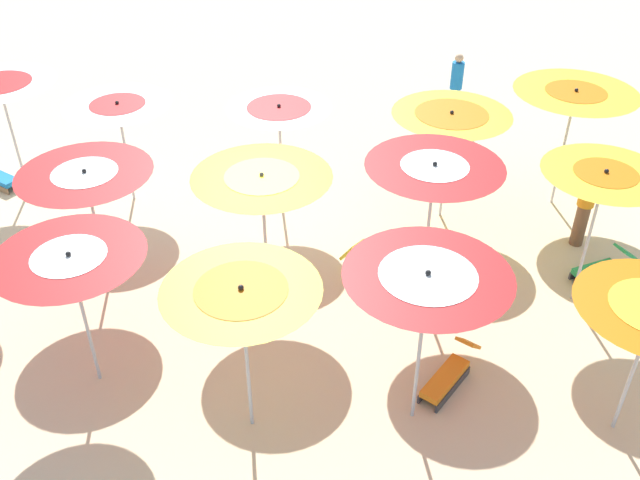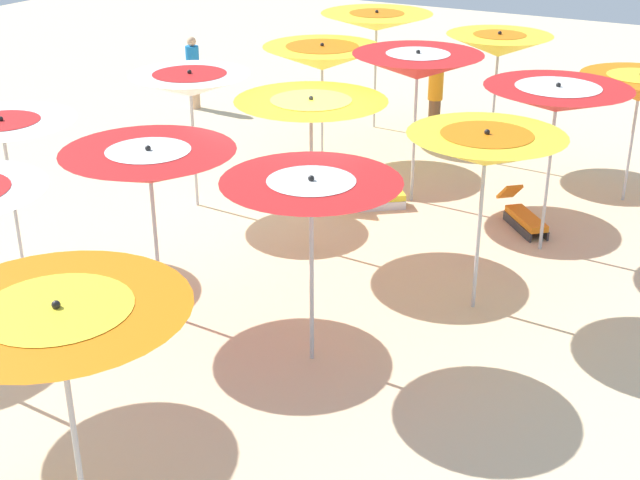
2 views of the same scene
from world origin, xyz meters
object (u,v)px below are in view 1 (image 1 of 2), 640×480
(beach_umbrella_12, at_px, (279,116))
(beachgoer_1, at_px, (456,85))
(beach_umbrella_7, at_px, (262,185))
(beach_umbrella_14, at_px, (574,100))
(beach_umbrella_8, at_px, (434,177))
(beach_umbrella_6, at_px, (87,184))
(beach_umbrella_9, at_px, (603,184))
(beach_umbrella_13, at_px, (451,124))
(lounger_2, at_px, (601,268))
(lounger_4, at_px, (448,374))
(beach_umbrella_10, at_px, (0,91))
(beach_umbrella_1, at_px, (71,266))
(beach_umbrella_2, at_px, (242,302))
(lounger_3, at_px, (376,273))
(beachgoer_0, at_px, (586,200))
(beach_umbrella_11, at_px, (119,111))
(beach_umbrella_3, at_px, (427,286))

(beach_umbrella_12, xyz_separation_m, beachgoer_1, (4.75, 3.56, -1.21))
(beach_umbrella_7, distance_m, beach_umbrella_14, 6.29)
(beach_umbrella_8, bearing_deg, beach_umbrella_6, 166.83)
(beach_umbrella_9, relative_size, beach_umbrella_13, 1.11)
(lounger_2, bearing_deg, beachgoer_1, -98.98)
(beach_umbrella_12, height_order, beach_umbrella_14, beach_umbrella_14)
(beachgoer_1, bearing_deg, beach_umbrella_6, 75.96)
(lounger_4, distance_m, beachgoer_1, 9.13)
(beach_umbrella_10, relative_size, lounger_2, 1.93)
(beach_umbrella_10, bearing_deg, beach_umbrella_1, -71.63)
(beach_umbrella_2, relative_size, lounger_3, 1.95)
(beach_umbrella_1, xyz_separation_m, beach_umbrella_10, (-1.88, 5.68, 0.17))
(beach_umbrella_1, relative_size, beach_umbrella_2, 0.95)
(beach_umbrella_13, bearing_deg, beach_umbrella_2, -132.36)
(beach_umbrella_13, bearing_deg, beachgoer_1, 68.09)
(beach_umbrella_2, height_order, lounger_3, beach_umbrella_2)
(beach_umbrella_8, height_order, beachgoer_0, beach_umbrella_8)
(beach_umbrella_10, bearing_deg, beach_umbrella_7, -42.63)
(beach_umbrella_2, relative_size, lounger_4, 2.04)
(beach_umbrella_7, xyz_separation_m, lounger_2, (5.72, -0.57, -1.92))
(beach_umbrella_6, distance_m, beach_umbrella_12, 3.72)
(beach_umbrella_2, height_order, beachgoer_1, beach_umbrella_2)
(beach_umbrella_6, height_order, lounger_4, beach_umbrella_6)
(beach_umbrella_9, distance_m, beach_umbrella_12, 5.67)
(beach_umbrella_14, bearing_deg, beach_umbrella_12, 173.22)
(beach_umbrella_7, height_order, beachgoer_0, beach_umbrella_7)
(beach_umbrella_12, height_order, lounger_3, beach_umbrella_12)
(beach_umbrella_8, height_order, beach_umbrella_13, beach_umbrella_8)
(beach_umbrella_6, height_order, beach_umbrella_12, beach_umbrella_12)
(beach_umbrella_8, bearing_deg, beach_umbrella_13, 64.89)
(beach_umbrella_7, distance_m, beach_umbrella_11, 4.23)
(beach_umbrella_3, relative_size, beach_umbrella_9, 1.02)
(beach_umbrella_12, relative_size, beach_umbrella_13, 1.03)
(beach_umbrella_1, bearing_deg, beach_umbrella_2, -29.98)
(beach_umbrella_9, bearing_deg, beach_umbrella_11, 148.35)
(beach_umbrella_7, bearing_deg, beach_umbrella_3, -60.91)
(beachgoer_1, bearing_deg, beach_umbrella_1, 85.59)
(lounger_2, height_order, beachgoer_1, beachgoer_1)
(beach_umbrella_12, distance_m, beachgoer_0, 5.72)
(beach_umbrella_9, relative_size, beach_umbrella_10, 1.01)
(beach_umbrella_3, distance_m, beach_umbrella_6, 5.68)
(beach_umbrella_8, bearing_deg, beach_umbrella_7, 168.57)
(beach_umbrella_14, relative_size, lounger_4, 2.08)
(beach_umbrella_6, xyz_separation_m, beach_umbrella_7, (2.66, -0.70, 0.12))
(beach_umbrella_8, bearing_deg, beach_umbrella_2, -144.08)
(beach_umbrella_13, xyz_separation_m, beach_umbrella_14, (2.38, 0.05, 0.26))
(beach_umbrella_1, distance_m, lounger_2, 8.62)
(beachgoer_0, bearing_deg, lounger_2, 56.94)
(beach_umbrella_13, bearing_deg, beachgoer_0, -32.44)
(beach_umbrella_2, xyz_separation_m, lounger_2, (6.25, 2.15, -1.95))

